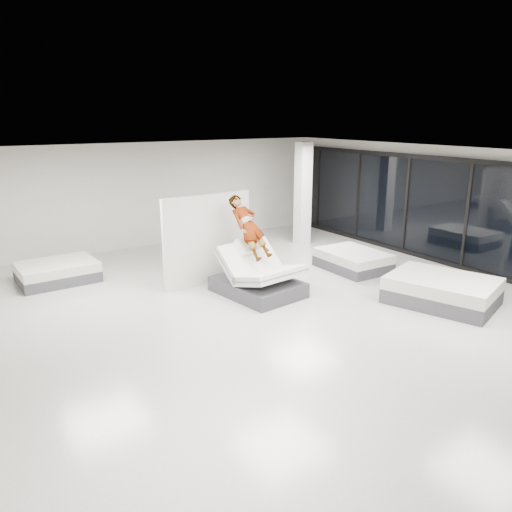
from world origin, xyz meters
name	(u,v)px	position (x,y,z in m)	size (l,w,h in m)	color
room	(285,240)	(0.00, 0.00, 1.60)	(14.00, 14.04, 3.20)	beige
hero_bed	(258,278)	(0.27, 1.35, 0.38)	(1.69, 2.10, 1.25)	#38373C
person	(249,240)	(0.23, 1.68, 1.23)	(0.60, 0.39, 1.65)	slate
remote	(266,249)	(0.49, 1.36, 1.04)	(0.05, 0.14, 0.03)	black
divider_panel	(208,239)	(-0.29, 2.72, 1.09)	(2.40, 0.11, 2.19)	beige
flat_bed_right_far	(353,260)	(3.45, 1.60, 0.25)	(1.39, 1.82, 0.49)	#38373C
flat_bed_right_near	(442,291)	(3.30, -1.32, 0.30)	(2.23, 2.57, 0.60)	#38373C
flat_bed_left_far	(58,272)	(-3.40, 4.82, 0.25)	(1.86, 1.42, 0.50)	#38373C
column	(303,194)	(4.00, 4.50, 1.60)	(0.40, 0.40, 3.20)	silver
storefront_glazing	(467,216)	(5.90, 0.00, 1.45)	(0.12, 13.40, 2.92)	#1E2432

